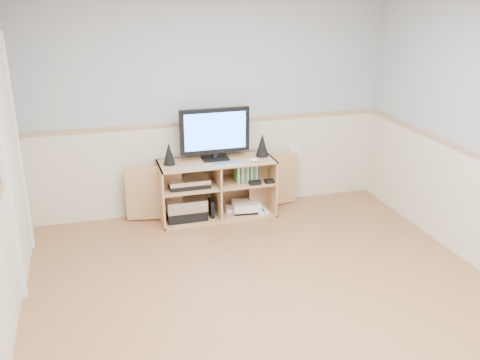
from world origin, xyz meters
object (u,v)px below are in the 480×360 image
game_consoles (245,207)px  media_cabinet (216,186)px  keyboard (229,163)px  monitor (215,132)px

game_consoles → media_cabinet: bearing=168.1°
keyboard → monitor: bearing=122.1°
media_cabinet → game_consoles: media_cabinet is taller
monitor → keyboard: size_ratio=2.53×
media_cabinet → monitor: 0.63m
monitor → keyboard: 0.37m
monitor → game_consoles: bearing=-10.6°
game_consoles → keyboard: bearing=-149.8°
monitor → game_consoles: monitor is taller
media_cabinet → monitor: size_ratio=2.59×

